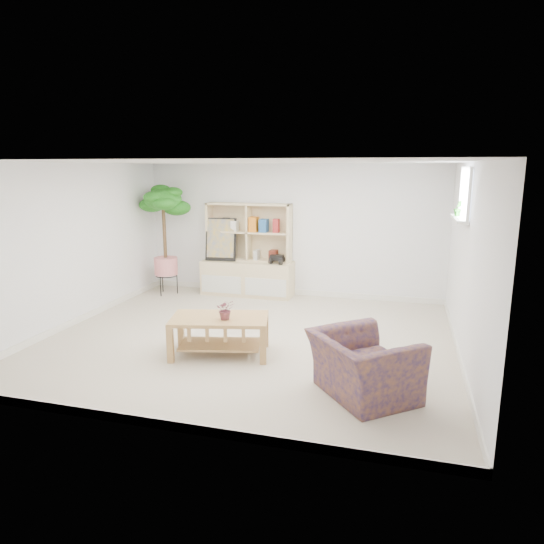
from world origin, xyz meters
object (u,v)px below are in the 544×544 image
(coffee_table, at_px, (220,336))
(floor_tree, at_px, (165,240))
(armchair, at_px, (363,362))
(storage_unit, at_px, (247,250))

(coffee_table, relative_size, floor_tree, 0.59)
(armchair, bearing_deg, floor_tree, 11.20)
(storage_unit, distance_m, coffee_table, 3.02)
(floor_tree, bearing_deg, armchair, -39.45)
(floor_tree, bearing_deg, storage_unit, 13.00)
(armchair, bearing_deg, storage_unit, -5.04)
(coffee_table, xyz_separation_m, armchair, (1.85, -0.67, 0.13))
(coffee_table, height_order, floor_tree, floor_tree)
(coffee_table, distance_m, armchair, 1.97)
(coffee_table, bearing_deg, storage_unit, 88.06)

